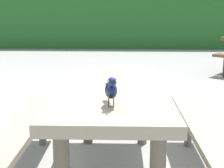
% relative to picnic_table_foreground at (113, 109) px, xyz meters
% --- Properties ---
extents(ground_plane, '(60.00, 60.00, 0.00)m').
position_rel_picnic_table_foreground_xyz_m(ground_plane, '(0.13, 0.22, -0.56)').
color(ground_plane, gray).
extents(hedge_wall, '(28.00, 2.34, 1.97)m').
position_rel_picnic_table_foreground_xyz_m(hedge_wall, '(0.13, 9.88, 0.43)').
color(hedge_wall, '#235B23').
rests_on(hedge_wall, ground).
extents(picnic_table_foreground, '(1.69, 1.81, 0.74)m').
position_rel_picnic_table_foreground_xyz_m(picnic_table_foreground, '(0.00, 0.00, 0.00)').
color(picnic_table_foreground, gray).
rests_on(picnic_table_foreground, ground).
extents(bird_grackle, '(0.09, 0.29, 0.18)m').
position_rel_picnic_table_foreground_xyz_m(bird_grackle, '(0.01, -0.57, 0.29)').
color(bird_grackle, black).
rests_on(bird_grackle, picnic_table_foreground).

